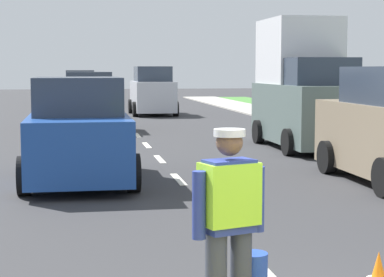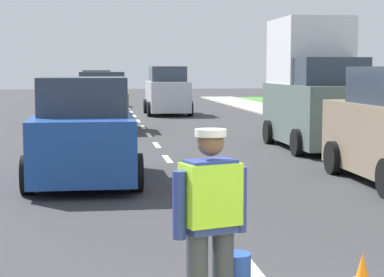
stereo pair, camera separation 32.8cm
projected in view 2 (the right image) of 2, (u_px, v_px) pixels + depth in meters
ground_plane at (142, 127)px, 25.33m from camera, size 96.00×96.00×0.00m
lane_center_line at (136, 118)px, 29.47m from camera, size 0.14×46.40×0.01m
road_worker at (212, 218)px, 5.55m from camera, size 0.71×0.52×1.67m
delivery_truck at (315, 89)px, 18.35m from camera, size 2.16×4.60×3.54m
car_outgoing_far at (167, 92)px, 31.85m from camera, size 2.07×3.94×2.27m
car_oncoming_third at (97, 90)px, 39.11m from camera, size 2.04×4.16×2.07m
car_oncoming_second at (102, 103)px, 23.86m from camera, size 1.99×3.84×2.05m
car_oncoming_lead at (84, 133)px, 12.93m from camera, size 2.09×4.00×2.00m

